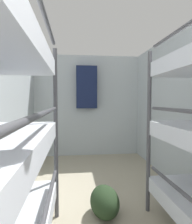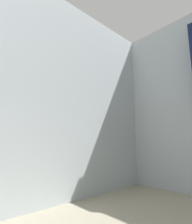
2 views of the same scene
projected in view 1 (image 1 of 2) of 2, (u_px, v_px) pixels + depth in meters
name	position (u px, v px, depth m)	size (l,w,h in m)	color
wall_back	(87.00, 106.00, 4.43)	(2.41, 0.06, 2.20)	silver
duffel_bag	(105.00, 201.00, 2.10)	(0.30, 0.48, 0.30)	#23381E
hanging_coat	(87.00, 87.00, 4.26)	(0.44, 0.12, 0.90)	#192347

